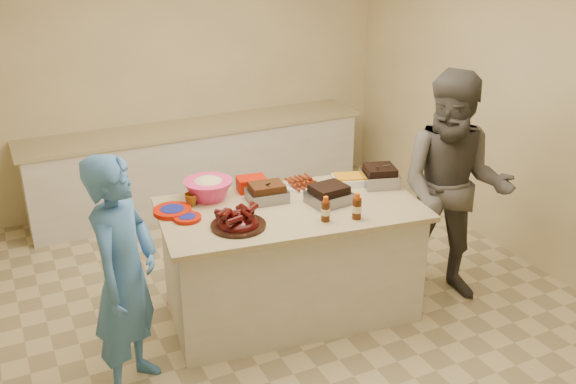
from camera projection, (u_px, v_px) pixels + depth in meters
name	position (u px, v px, depth m)	size (l,w,h in m)	color
room	(289.00, 304.00, 5.20)	(4.50, 5.00, 2.70)	beige
back_counter	(198.00, 166.00, 6.84)	(3.60, 0.64, 0.90)	beige
island	(291.00, 311.00, 5.10)	(1.92, 1.01, 0.91)	beige
rib_platter	(238.00, 227.00, 4.44)	(0.39, 0.39, 0.15)	#3D0504
pulled_pork_tray	(267.00, 201.00, 4.84)	(0.29, 0.22, 0.09)	#47230F
brisket_tray	(329.00, 203.00, 4.80)	(0.30, 0.25, 0.09)	black
roasting_pan	(379.00, 185.00, 5.14)	(0.27, 0.27, 0.11)	gray
coleslaw_bowl	(209.00, 199.00, 4.88)	(0.37, 0.37, 0.25)	#E32D6E
sausage_plate	(302.00, 187.00, 5.09)	(0.26, 0.26, 0.04)	silver
mac_cheese_dish	(350.00, 183.00, 5.16)	(0.28, 0.20, 0.07)	orange
bbq_bottle_a	(325.00, 221.00, 4.52)	(0.06, 0.06, 0.18)	#3F1C08
bbq_bottle_b	(356.00, 218.00, 4.56)	(0.07, 0.07, 0.19)	#3F1C08
mustard_bottle	(268.00, 201.00, 4.83)	(0.04, 0.04, 0.11)	#FAC600
sauce_bowl	(274.00, 198.00, 4.89)	(0.13, 0.04, 0.13)	silver
plate_stack_large	(173.00, 213.00, 4.64)	(0.28, 0.28, 0.03)	#A61201
plate_stack_small	(188.00, 220.00, 4.54)	(0.20, 0.20, 0.03)	#A61201
plastic_cup	(192.00, 205.00, 4.76)	(0.10, 0.09, 0.10)	brown
basket_stack	(252.00, 190.00, 5.03)	(0.22, 0.16, 0.11)	#A61201
guest_blue	(137.00, 383.00, 4.31)	(0.59, 1.63, 0.39)	#3E75BB
guest_gray	(442.00, 292.00, 5.36)	(0.91, 1.87, 0.71)	#524F4A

